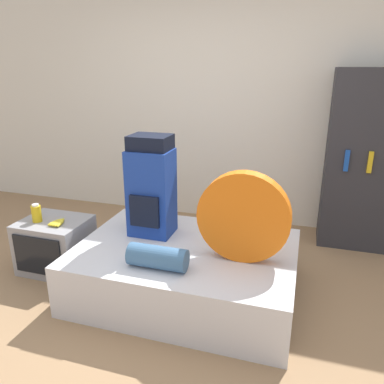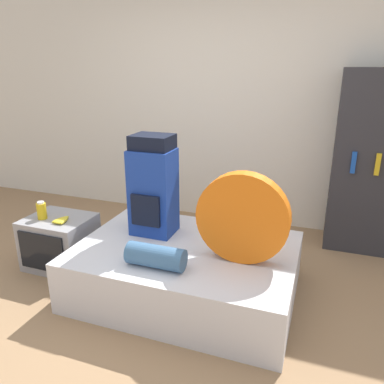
{
  "view_description": "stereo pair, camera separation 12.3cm",
  "coord_description": "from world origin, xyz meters",
  "px_view_note": "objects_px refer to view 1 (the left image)",
  "views": [
    {
      "loc": [
        1.01,
        -2.03,
        1.72
      ],
      "look_at": [
        0.25,
        0.43,
        0.86
      ],
      "focal_mm": 35.0,
      "sensor_mm": 36.0,
      "label": 1
    },
    {
      "loc": [
        1.13,
        -1.99,
        1.72
      ],
      "look_at": [
        0.25,
        0.43,
        0.86
      ],
      "focal_mm": 35.0,
      "sensor_mm": 36.0,
      "label": 2
    }
  ],
  "objects_px": {
    "bookshelf": "(366,161)",
    "television": "(56,245)",
    "sleeping_roll": "(158,257)",
    "canister": "(36,213)",
    "tent_bag": "(244,217)",
    "backpack": "(151,187)"
  },
  "relations": [
    {
      "from": "television",
      "to": "bookshelf",
      "type": "bearing_deg",
      "value": 27.37
    },
    {
      "from": "sleeping_roll",
      "to": "canister",
      "type": "relative_size",
      "value": 2.63
    },
    {
      "from": "backpack",
      "to": "television",
      "type": "relative_size",
      "value": 1.46
    },
    {
      "from": "backpack",
      "to": "canister",
      "type": "distance_m",
      "value": 1.04
    },
    {
      "from": "backpack",
      "to": "canister",
      "type": "xyz_separation_m",
      "value": [
        -0.99,
        -0.19,
        -0.27
      ]
    },
    {
      "from": "canister",
      "to": "sleeping_roll",
      "type": "bearing_deg",
      "value": -14.72
    },
    {
      "from": "bookshelf",
      "to": "television",
      "type": "bearing_deg",
      "value": -152.63
    },
    {
      "from": "tent_bag",
      "to": "canister",
      "type": "bearing_deg",
      "value": 178.86
    },
    {
      "from": "backpack",
      "to": "bookshelf",
      "type": "height_order",
      "value": "bookshelf"
    },
    {
      "from": "tent_bag",
      "to": "canister",
      "type": "relative_size",
      "value": 4.15
    },
    {
      "from": "television",
      "to": "canister",
      "type": "bearing_deg",
      "value": -156.29
    },
    {
      "from": "tent_bag",
      "to": "sleeping_roll",
      "type": "bearing_deg",
      "value": -151.26
    },
    {
      "from": "sleeping_roll",
      "to": "television",
      "type": "relative_size",
      "value": 0.74
    },
    {
      "from": "tent_bag",
      "to": "canister",
      "type": "distance_m",
      "value": 1.78
    },
    {
      "from": "backpack",
      "to": "sleeping_roll",
      "type": "bearing_deg",
      "value": -63.67
    },
    {
      "from": "sleeping_roll",
      "to": "bookshelf",
      "type": "distance_m",
      "value": 2.29
    },
    {
      "from": "sleeping_roll",
      "to": "television",
      "type": "height_order",
      "value": "sleeping_roll"
    },
    {
      "from": "backpack",
      "to": "bookshelf",
      "type": "relative_size",
      "value": 0.48
    },
    {
      "from": "television",
      "to": "canister",
      "type": "distance_m",
      "value": 0.33
    },
    {
      "from": "tent_bag",
      "to": "canister",
      "type": "height_order",
      "value": "tent_bag"
    },
    {
      "from": "backpack",
      "to": "canister",
      "type": "height_order",
      "value": "backpack"
    },
    {
      "from": "backpack",
      "to": "tent_bag",
      "type": "bearing_deg",
      "value": -16.06
    }
  ]
}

